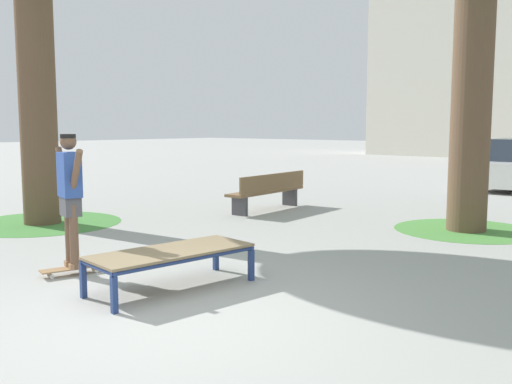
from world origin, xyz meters
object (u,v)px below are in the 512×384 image
skateboard (73,268)px  park_bench (268,191)px  skate_box (171,254)px  skater (70,191)px

skateboard → park_bench: bearing=105.4°
skateboard → park_bench: (-1.63, 5.89, 0.37)m
park_bench → skate_box: bearing=-60.8°
skate_box → park_bench: park_bench is taller
skate_box → skateboard: size_ratio=2.40×
skate_box → skater: (-1.44, -0.39, 0.66)m
skateboard → skater: (0.00, 0.00, 0.99)m
skate_box → skater: size_ratio=1.17×
skate_box → park_bench: (-3.07, 5.50, 0.03)m
skateboard → skater: size_ratio=0.49×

